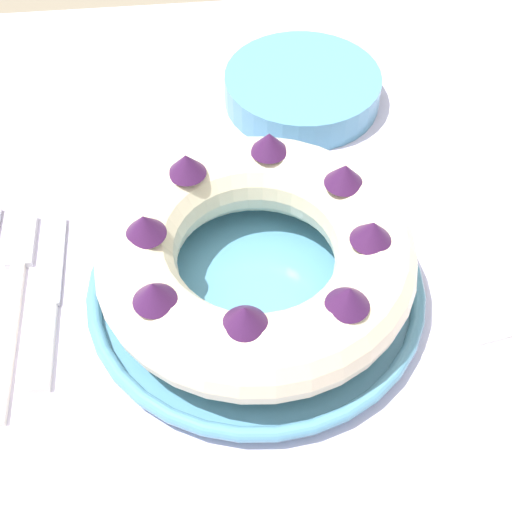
% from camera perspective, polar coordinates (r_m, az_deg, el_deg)
% --- Properties ---
extents(dining_table, '(1.40, 1.00, 0.73)m').
position_cam_1_polar(dining_table, '(0.68, -1.28, -8.92)').
color(dining_table, silver).
rests_on(dining_table, ground_plane).
extents(serving_dish, '(0.29, 0.29, 0.02)m').
position_cam_1_polar(serving_dish, '(0.61, 0.00, -2.60)').
color(serving_dish, '#518EB2').
rests_on(serving_dish, dining_table).
extents(bundt_cake, '(0.26, 0.26, 0.08)m').
position_cam_1_polar(bundt_cake, '(0.58, 0.01, 0.08)').
color(bundt_cake, beige).
rests_on(bundt_cake, serving_dish).
extents(fork, '(0.02, 0.22, 0.01)m').
position_cam_1_polar(fork, '(0.65, -18.74, -2.84)').
color(fork, white).
rests_on(fork, dining_table).
extents(cake_knife, '(0.02, 0.18, 0.01)m').
position_cam_1_polar(cake_knife, '(0.63, -16.34, -4.07)').
color(cake_knife, white).
rests_on(cake_knife, dining_table).
extents(side_bowl, '(0.17, 0.17, 0.03)m').
position_cam_1_polar(side_bowl, '(0.80, 3.72, 13.23)').
color(side_bowl, '#518EB2').
rests_on(side_bowl, dining_table).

